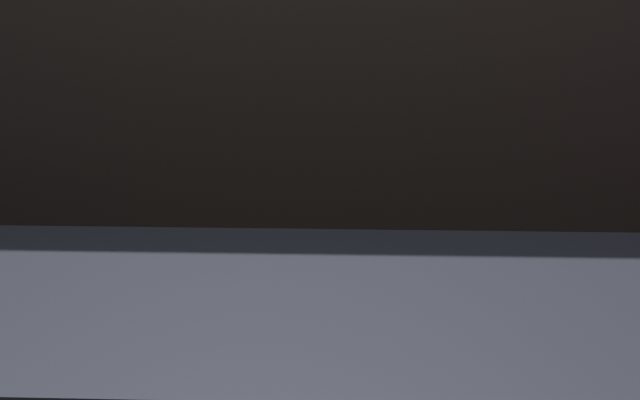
{
  "coord_description": "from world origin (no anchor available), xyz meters",
  "views": [
    {
      "loc": [
        0.07,
        -0.93,
        1.39
      ],
      "look_at": [
        0.01,
        0.36,
        1.06
      ],
      "focal_mm": 50.0,
      "sensor_mm": 36.0,
      "label": 1
    }
  ],
  "objects": []
}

